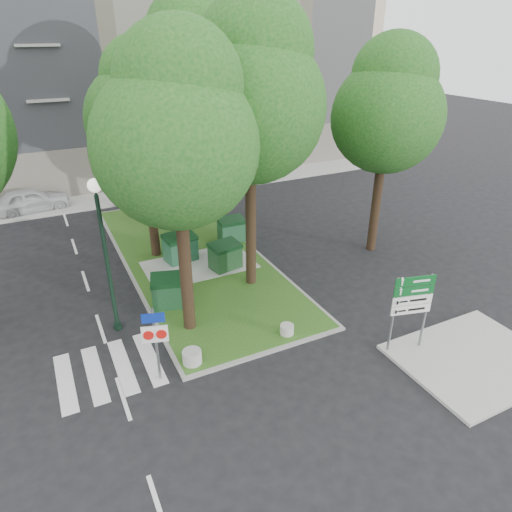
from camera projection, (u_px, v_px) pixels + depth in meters
ground at (256, 356)px, 15.64m from camera, size 120.00×120.00×0.00m
median_island at (192, 257)px, 22.22m from camera, size 6.00×16.00×0.12m
median_kerb at (192, 257)px, 22.22m from camera, size 6.30×16.30×0.10m
sidewalk_corner at (474, 359)px, 15.39m from camera, size 5.00×4.00×0.12m
building_sidewalk at (133, 195)px, 30.43m from camera, size 42.00×3.00×0.12m
zebra_crossing at (136, 362)px, 15.35m from camera, size 5.00×3.00×0.01m
apartment_building at (96, 60)px, 32.89m from camera, size 41.00×12.00×16.00m
tree_median_near_left at (177, 129)px, 13.85m from camera, size 5.20×5.20×10.53m
tree_median_near_right at (252, 92)px, 16.54m from camera, size 5.60×5.60×11.46m
tree_median_mid at (142, 109)px, 19.41m from camera, size 4.80×4.80×9.99m
tree_median_far at (189, 68)px, 22.48m from camera, size 5.80×5.80×11.93m
tree_street_right at (389, 106)px, 20.17m from camera, size 5.00×5.00×10.06m
dumpster_a at (170, 291)px, 18.05m from camera, size 1.62×1.34×1.30m
dumpster_b at (180, 248)px, 21.55m from camera, size 1.62×1.27×1.37m
dumpster_c at (225, 256)px, 20.87m from camera, size 1.54×1.21×1.28m
dumpster_d at (232, 229)px, 23.63m from camera, size 1.39×1.01×1.25m
bollard_left at (192, 357)px, 15.05m from camera, size 0.64×0.64×0.45m
bollard_right at (287, 329)px, 16.51m from camera, size 0.50×0.50×0.36m
bollard_mid at (184, 287)px, 19.13m from camera, size 0.60×0.60×0.43m
litter_bin at (209, 210)px, 26.94m from camera, size 0.38×0.38×0.67m
street_lamp at (104, 240)px, 15.44m from camera, size 0.46×0.46×5.79m
traffic_sign_pole at (155, 335)px, 13.86m from camera, size 0.78×0.28×2.67m
directional_sign at (412, 301)px, 15.03m from camera, size 1.38×0.40×2.83m
car_white at (31, 200)px, 27.61m from camera, size 4.57×2.32×1.49m
car_silver at (205, 176)px, 32.16m from camera, size 4.50×1.74×1.46m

